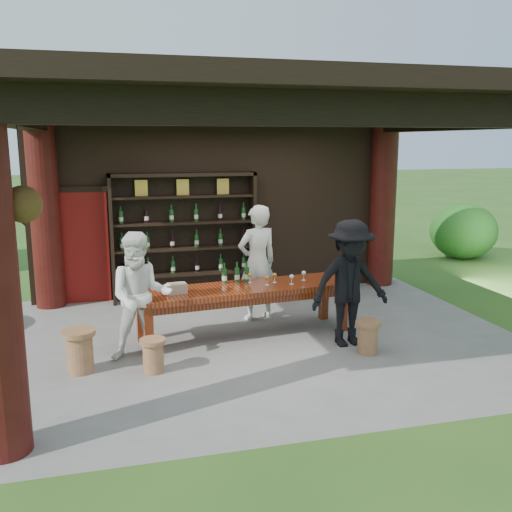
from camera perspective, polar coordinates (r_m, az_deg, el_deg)
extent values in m
plane|color=#2D5119|center=(8.46, 0.69, -8.18)|extent=(90.00, 90.00, 0.00)
cube|color=slate|center=(8.48, 0.69, -8.50)|extent=(7.40, 5.90, 0.10)
cube|color=black|center=(10.71, -3.20, 5.04)|extent=(7.00, 0.18, 3.30)
cube|color=maroon|center=(10.51, -17.08, 0.84)|extent=(0.95, 0.06, 2.00)
cylinder|color=#380C0A|center=(10.35, -20.35, 4.12)|extent=(0.50, 0.50, 3.30)
cylinder|color=#380C0A|center=(11.57, 12.55, 5.26)|extent=(0.50, 0.50, 3.30)
cube|color=black|center=(5.70, 7.38, 14.47)|extent=(6.70, 0.35, 0.35)
cube|color=black|center=(7.76, -22.92, 12.85)|extent=(0.30, 5.20, 0.30)
cube|color=black|center=(9.32, 20.26, 12.65)|extent=(0.30, 5.20, 0.30)
cube|color=black|center=(7.99, 0.75, 15.45)|extent=(7.50, 6.00, 0.20)
cylinder|color=black|center=(5.54, -22.53, 8.36)|extent=(0.01, 0.01, 0.75)
cone|color=black|center=(5.57, -22.17, 3.69)|extent=(0.32, 0.32, 0.18)
sphere|color=#1E5919|center=(5.56, -22.26, 4.81)|extent=(0.34, 0.34, 0.34)
cube|color=#52170B|center=(8.37, -1.18, -3.32)|extent=(3.26, 1.16, 0.08)
cube|color=#52170B|center=(8.39, -1.17, -3.98)|extent=(3.04, 0.98, 0.12)
cube|color=#52170B|center=(7.83, -10.69, -7.43)|extent=(0.13, 0.13, 0.67)
cube|color=#52170B|center=(8.79, 8.65, -5.26)|extent=(0.13, 0.13, 0.67)
cube|color=#52170B|center=(8.41, -11.45, -6.13)|extent=(0.13, 0.13, 0.67)
cube|color=#52170B|center=(9.31, 6.78, -4.25)|extent=(0.13, 0.13, 0.67)
cylinder|color=brown|center=(7.33, -10.24, -9.96)|extent=(0.26, 0.26, 0.38)
cylinder|color=brown|center=(7.25, -10.30, -8.37)|extent=(0.33, 0.33, 0.05)
cylinder|color=brown|center=(7.96, 11.11, -8.14)|extent=(0.27, 0.27, 0.40)
cylinder|color=brown|center=(7.89, 11.17, -6.58)|extent=(0.35, 0.35, 0.05)
cylinder|color=brown|center=(7.53, -17.21, -9.31)|extent=(0.33, 0.33, 0.48)
cylinder|color=brown|center=(7.44, -17.33, -7.34)|extent=(0.41, 0.41, 0.07)
imported|color=silver|center=(9.11, 0.13, -0.67)|extent=(0.76, 0.59, 1.86)
imported|color=white|center=(7.59, -11.47, -3.98)|extent=(0.85, 0.67, 1.70)
imported|color=black|center=(8.05, 9.36, -2.72)|extent=(1.20, 0.74, 1.79)
cube|color=#BF6672|center=(8.04, -7.91, -3.22)|extent=(0.28, 0.21, 0.14)
ellipsoid|color=#194C14|center=(14.85, 20.01, 1.97)|extent=(1.60, 1.60, 1.36)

